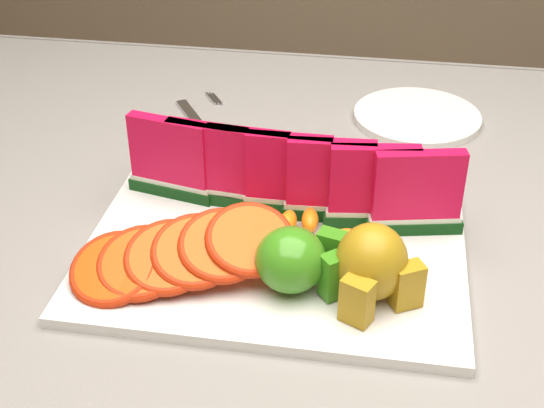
{
  "coord_description": "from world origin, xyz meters",
  "views": [
    {
      "loc": [
        0.06,
        -0.69,
        1.25
      ],
      "look_at": [
        -0.05,
        -0.03,
        0.81
      ],
      "focal_mm": 50.0,
      "sensor_mm": 36.0,
      "label": 1
    }
  ],
  "objects_px": {
    "side_plate": "(417,117)",
    "fork": "(201,123)",
    "apple_cluster": "(298,260)",
    "pear_cluster": "(373,265)",
    "platter": "(275,250)"
  },
  "relations": [
    {
      "from": "platter",
      "to": "apple_cluster",
      "type": "relative_size",
      "value": 3.79
    },
    {
      "from": "side_plate",
      "to": "fork",
      "type": "relative_size",
      "value": 1.17
    },
    {
      "from": "pear_cluster",
      "to": "apple_cluster",
      "type": "bearing_deg",
      "value": 176.88
    },
    {
      "from": "side_plate",
      "to": "apple_cluster",
      "type": "bearing_deg",
      "value": -105.72
    },
    {
      "from": "apple_cluster",
      "to": "side_plate",
      "type": "bearing_deg",
      "value": 74.28
    },
    {
      "from": "platter",
      "to": "side_plate",
      "type": "xyz_separation_m",
      "value": [
        0.15,
        0.35,
        -0.0
      ]
    },
    {
      "from": "platter",
      "to": "apple_cluster",
      "type": "xyz_separation_m",
      "value": [
        0.03,
        -0.06,
        0.04
      ]
    },
    {
      "from": "apple_cluster",
      "to": "fork",
      "type": "distance_m",
      "value": 0.4
    },
    {
      "from": "platter",
      "to": "side_plate",
      "type": "height_order",
      "value": "platter"
    },
    {
      "from": "side_plate",
      "to": "fork",
      "type": "xyz_separation_m",
      "value": [
        -0.3,
        -0.06,
        -0.0
      ]
    },
    {
      "from": "platter",
      "to": "apple_cluster",
      "type": "distance_m",
      "value": 0.08
    },
    {
      "from": "apple_cluster",
      "to": "pear_cluster",
      "type": "distance_m",
      "value": 0.07
    },
    {
      "from": "platter",
      "to": "fork",
      "type": "relative_size",
      "value": 2.18
    },
    {
      "from": "platter",
      "to": "pear_cluster",
      "type": "xyz_separation_m",
      "value": [
        0.1,
        -0.07,
        0.04
      ]
    },
    {
      "from": "pear_cluster",
      "to": "side_plate",
      "type": "height_order",
      "value": "pear_cluster"
    }
  ]
}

